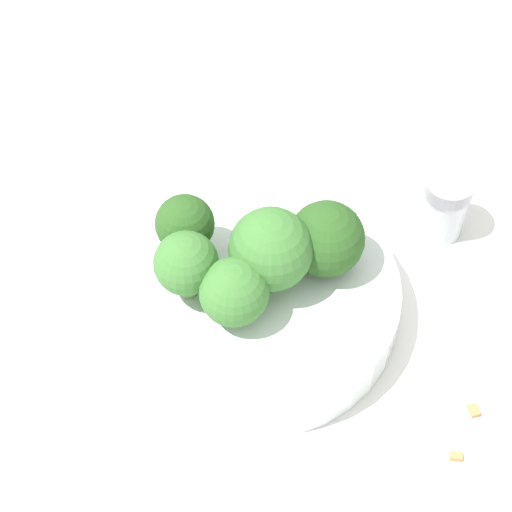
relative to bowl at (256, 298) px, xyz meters
The scene contains 10 objects.
ground_plane 0.02m from the bowl, ahead, with size 3.00×3.00×0.00m, color white.
bowl is the anchor object (origin of this frame).
broccoli_floret_0 0.07m from the bowl, 40.10° to the right, with size 0.06×0.06×0.06m.
broccoli_floret_1 0.05m from the bowl, 43.02° to the right, with size 0.06×0.06×0.07m.
broccoli_floret_2 0.07m from the bowl, 127.88° to the left, with size 0.05×0.05×0.06m.
broccoli_floret_3 0.05m from the bowl, behind, with size 0.05×0.05×0.05m.
broccoli_floret_4 0.08m from the bowl, 89.08° to the left, with size 0.04×0.04×0.06m.
pepper_shaker 0.17m from the bowl, 32.08° to the right, with size 0.04×0.04×0.06m.
almond_crumb_0 0.17m from the bowl, 89.40° to the right, with size 0.01×0.01×0.01m, color #AD7F4C.
almond_crumb_1 0.18m from the bowl, 102.29° to the right, with size 0.01×0.01×0.01m, color #AD7F4C.
Camera 1 is at (-0.32, -0.18, 0.54)m, focal length 60.00 mm.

